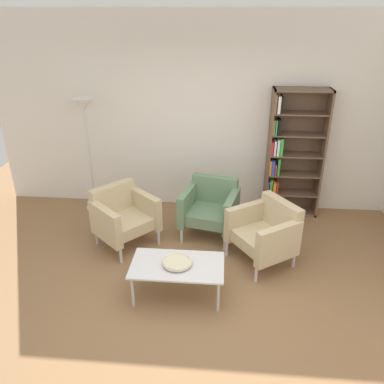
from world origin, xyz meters
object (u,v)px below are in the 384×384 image
(armchair_near_window, at_px, (123,215))
(armchair_by_bookshelf, at_px, (210,207))
(floor_lamp_torchiere, at_px, (85,119))
(coffee_table_low, at_px, (177,267))
(armchair_spare_guest, at_px, (266,231))
(decorative_bowl, at_px, (177,262))
(bookshelf_tall, at_px, (290,155))

(armchair_near_window, bearing_deg, armchair_by_bookshelf, -31.24)
(armchair_near_window, xyz_separation_m, floor_lamp_torchiere, (-0.72, 0.95, 1.03))
(armchair_near_window, bearing_deg, floor_lamp_torchiere, 79.20)
(coffee_table_low, relative_size, armchair_spare_guest, 1.06)
(decorative_bowl, bearing_deg, armchair_spare_guest, 36.61)
(coffee_table_low, xyz_separation_m, armchair_spare_guest, (1.00, 0.74, 0.05))
(bookshelf_tall, relative_size, decorative_bowl, 5.94)
(bookshelf_tall, distance_m, floor_lamp_torchiere, 3.03)
(bookshelf_tall, height_order, floor_lamp_torchiere, bookshelf_tall)
(coffee_table_low, height_order, floor_lamp_torchiere, floor_lamp_torchiere)
(armchair_near_window, distance_m, floor_lamp_torchiere, 1.58)
(floor_lamp_torchiere, bearing_deg, coffee_table_low, -51.23)
(armchair_near_window, relative_size, armchair_spare_guest, 1.01)
(bookshelf_tall, distance_m, armchair_spare_guest, 1.49)
(armchair_near_window, relative_size, armchair_by_bookshelf, 1.13)
(armchair_near_window, height_order, armchair_by_bookshelf, same)
(coffee_table_low, bearing_deg, armchair_spare_guest, 36.61)
(armchair_near_window, height_order, floor_lamp_torchiere, floor_lamp_torchiere)
(bookshelf_tall, xyz_separation_m, floor_lamp_torchiere, (-2.98, -0.14, 0.52))
(coffee_table_low, distance_m, decorative_bowl, 0.07)
(bookshelf_tall, height_order, decorative_bowl, bookshelf_tall)
(decorative_bowl, bearing_deg, coffee_table_low, 90.00)
(armchair_spare_guest, bearing_deg, decorative_bowl, -87.96)
(decorative_bowl, distance_m, armchair_near_window, 1.29)
(bookshelf_tall, distance_m, coffee_table_low, 2.58)
(bookshelf_tall, bearing_deg, armchair_near_window, -154.35)
(armchair_spare_guest, distance_m, floor_lamp_torchiere, 3.00)
(coffee_table_low, bearing_deg, bookshelf_tall, 55.49)
(armchair_by_bookshelf, xyz_separation_m, floor_lamp_torchiere, (-1.85, 0.61, 1.03))
(decorative_bowl, distance_m, floor_lamp_torchiere, 2.68)
(coffee_table_low, distance_m, floor_lamp_torchiere, 2.71)
(armchair_by_bookshelf, bearing_deg, bookshelf_tall, 46.62)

